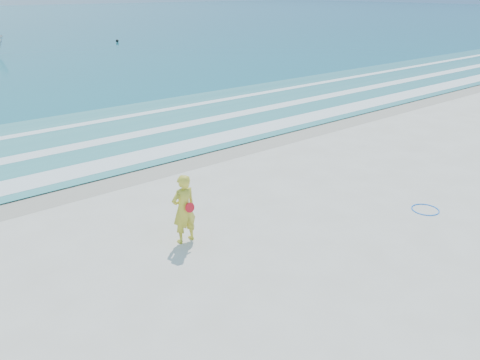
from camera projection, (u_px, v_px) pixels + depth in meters
ground at (319, 276)px, 11.20m from camera, size 400.00×400.00×0.00m
wet_sand at (141, 170)px, 17.69m from camera, size 400.00×2.40×0.00m
shallow at (89, 138)px, 21.28m from camera, size 400.00×10.00×0.01m
foam_near at (126, 160)px, 18.61m from camera, size 400.00×1.40×0.01m
foam_mid at (96, 142)px, 20.70m from camera, size 400.00×0.90×0.01m
foam_far at (69, 126)px, 23.08m from camera, size 400.00×0.60×0.01m
hoop at (425, 210)px, 14.52m from camera, size 0.94×0.94×0.03m
buoy at (117, 41)px, 58.48m from camera, size 0.37×0.37×0.37m
woman at (184, 209)px, 12.38m from camera, size 0.72×0.48×1.94m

